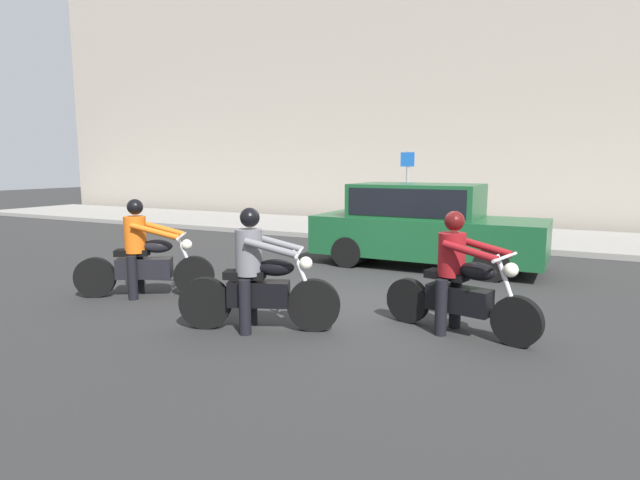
# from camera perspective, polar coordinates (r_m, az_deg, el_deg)

# --- Properties ---
(ground_plane) EXTENTS (80.00, 80.00, 0.00)m
(ground_plane) POSITION_cam_1_polar(r_m,az_deg,el_deg) (8.15, 5.10, -6.75)
(ground_plane) COLOR #2A2A2A
(sidewalk_slab) EXTENTS (40.00, 4.40, 0.14)m
(sidewalk_slab) POSITION_cam_1_polar(r_m,az_deg,el_deg) (15.72, 16.11, 0.51)
(sidewalk_slab) COLOR gray
(sidewalk_slab) RESTS_ON ground_plane
(building_facade) EXTENTS (40.00, 1.40, 10.67)m
(building_facade) POSITION_cam_1_polar(r_m,az_deg,el_deg) (19.21, 18.82, 17.54)
(building_facade) COLOR #A89E8E
(building_facade) RESTS_ON ground_plane
(motorcycle_with_rider_orange_stripe) EXTENTS (1.94, 1.27, 1.58)m
(motorcycle_with_rider_orange_stripe) POSITION_cam_1_polar(r_m,az_deg,el_deg) (8.77, -18.90, -1.81)
(motorcycle_with_rider_orange_stripe) COLOR black
(motorcycle_with_rider_orange_stripe) RESTS_ON ground_plane
(motorcycle_with_rider_crimson) EXTENTS (2.03, 0.81, 1.55)m
(motorcycle_with_rider_crimson) POSITION_cam_1_polar(r_m,az_deg,el_deg) (6.70, 15.03, -4.68)
(motorcycle_with_rider_crimson) COLOR black
(motorcycle_with_rider_crimson) RESTS_ON ground_plane
(motorcycle_with_rider_gray) EXTENTS (1.97, 0.99, 1.58)m
(motorcycle_with_rider_gray) POSITION_cam_1_polar(r_m,az_deg,el_deg) (6.66, -6.90, -4.47)
(motorcycle_with_rider_gray) COLOR black
(motorcycle_with_rider_gray) RESTS_ON ground_plane
(parked_sedan_forest_green) EXTENTS (4.65, 1.82, 1.72)m
(parked_sedan_forest_green) POSITION_cam_1_polar(r_m,az_deg,el_deg) (10.94, 11.29, 1.70)
(parked_sedan_forest_green) COLOR #164C28
(parked_sedan_forest_green) RESTS_ON ground_plane
(street_sign_post) EXTENTS (0.44, 0.08, 2.38)m
(street_sign_post) POSITION_cam_1_polar(r_m,az_deg,el_deg) (16.51, 9.58, 6.38)
(street_sign_post) COLOR gray
(street_sign_post) RESTS_ON sidewalk_slab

